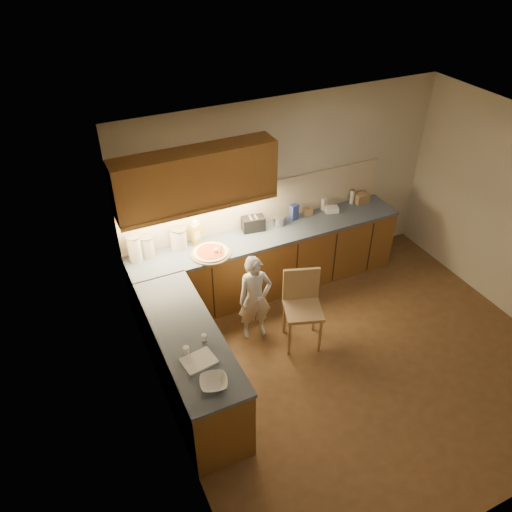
# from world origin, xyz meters

# --- Properties ---
(room) EXTENTS (4.54, 4.50, 2.62)m
(room) POSITION_xyz_m (0.00, 0.00, 1.68)
(room) COLOR brown
(room) RESTS_ON ground
(l_counter) EXTENTS (3.77, 2.62, 0.92)m
(l_counter) POSITION_xyz_m (-0.92, 1.25, 0.46)
(l_counter) COLOR brown
(l_counter) RESTS_ON ground
(backsplash) EXTENTS (3.75, 0.02, 0.58)m
(backsplash) POSITION_xyz_m (-0.38, 1.99, 1.21)
(backsplash) COLOR beige
(backsplash) RESTS_ON l_counter
(upper_cabinets) EXTENTS (1.95, 0.36, 0.73)m
(upper_cabinets) POSITION_xyz_m (-1.27, 1.82, 1.85)
(upper_cabinets) COLOR brown
(upper_cabinets) RESTS_ON ground
(pizza_on_board) EXTENTS (0.49, 0.49, 0.20)m
(pizza_on_board) POSITION_xyz_m (-1.24, 1.57, 0.94)
(pizza_on_board) COLOR tan
(pizza_on_board) RESTS_ON l_counter
(child) EXTENTS (0.45, 0.32, 1.15)m
(child) POSITION_xyz_m (-0.93, 0.95, 0.58)
(child) COLOR silver
(child) RESTS_ON ground
(wooden_chair) EXTENTS (0.56, 0.56, 0.98)m
(wooden_chair) POSITION_xyz_m (-0.45, 0.65, 0.57)
(wooden_chair) COLOR tan
(wooden_chair) RESTS_ON ground
(mixing_bowl) EXTENTS (0.31, 0.31, 0.06)m
(mixing_bowl) POSITION_xyz_m (-1.95, -0.34, 0.95)
(mixing_bowl) COLOR white
(mixing_bowl) RESTS_ON l_counter
(canister_a) EXTENTS (0.18, 0.18, 0.35)m
(canister_a) POSITION_xyz_m (-2.10, 1.84, 1.10)
(canister_a) COLOR beige
(canister_a) RESTS_ON l_counter
(canister_b) EXTENTS (0.16, 0.16, 0.29)m
(canister_b) POSITION_xyz_m (-1.94, 1.86, 1.07)
(canister_b) COLOR silver
(canister_b) RESTS_ON l_counter
(canister_c) EXTENTS (0.15, 0.15, 0.28)m
(canister_c) POSITION_xyz_m (-1.57, 1.89, 1.06)
(canister_c) COLOR white
(canister_c) RESTS_ON l_counter
(canister_d) EXTENTS (0.17, 0.17, 0.28)m
(canister_d) POSITION_xyz_m (-1.53, 1.87, 1.06)
(canister_d) COLOR beige
(canister_d) RESTS_ON l_counter
(oil_jug) EXTENTS (0.13, 0.12, 0.33)m
(oil_jug) POSITION_xyz_m (-1.31, 1.88, 1.07)
(oil_jug) COLOR gold
(oil_jug) RESTS_ON l_counter
(toaster) EXTENTS (0.32, 0.21, 0.19)m
(toaster) POSITION_xyz_m (-0.53, 1.86, 1.02)
(toaster) COLOR black
(toaster) RESTS_ON l_counter
(steel_pot) EXTENTS (0.17, 0.17, 0.13)m
(steel_pot) POSITION_xyz_m (-0.17, 1.82, 0.98)
(steel_pot) COLOR #B5B6BB
(steel_pot) RESTS_ON l_counter
(blue_box) EXTENTS (0.12, 0.10, 0.22)m
(blue_box) POSITION_xyz_m (0.08, 1.87, 1.03)
(blue_box) COLOR #334699
(blue_box) RESTS_ON l_counter
(card_box_a) EXTENTS (0.14, 0.11, 0.09)m
(card_box_a) POSITION_xyz_m (0.32, 1.89, 0.96)
(card_box_a) COLOR #9B7953
(card_box_a) RESTS_ON l_counter
(white_bottle) EXTENTS (0.06, 0.06, 0.17)m
(white_bottle) POSITION_xyz_m (0.59, 1.91, 1.01)
(white_bottle) COLOR silver
(white_bottle) RESTS_ON l_counter
(flat_pack) EXTENTS (0.21, 0.18, 0.07)m
(flat_pack) POSITION_xyz_m (0.66, 1.82, 0.96)
(flat_pack) COLOR white
(flat_pack) RESTS_ON l_counter
(tall_jar) EXTENTS (0.07, 0.07, 0.22)m
(tall_jar) POSITION_xyz_m (1.05, 1.89, 1.03)
(tall_jar) COLOR beige
(tall_jar) RESTS_ON l_counter
(card_box_b) EXTENTS (0.20, 0.16, 0.15)m
(card_box_b) POSITION_xyz_m (1.18, 1.85, 0.99)
(card_box_b) COLOR #9F8055
(card_box_b) RESTS_ON l_counter
(dough_cloth) EXTENTS (0.34, 0.28, 0.02)m
(dough_cloth) POSITION_xyz_m (-1.98, -0.02, 0.93)
(dough_cloth) COLOR white
(dough_cloth) RESTS_ON l_counter
(spice_jar_a) EXTENTS (0.07, 0.07, 0.08)m
(spice_jar_a) POSITION_xyz_m (-2.05, 0.13, 0.96)
(spice_jar_a) COLOR white
(spice_jar_a) RESTS_ON l_counter
(spice_jar_b) EXTENTS (0.06, 0.06, 0.07)m
(spice_jar_b) POSITION_xyz_m (-1.83, 0.22, 0.96)
(spice_jar_b) COLOR white
(spice_jar_b) RESTS_ON l_counter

